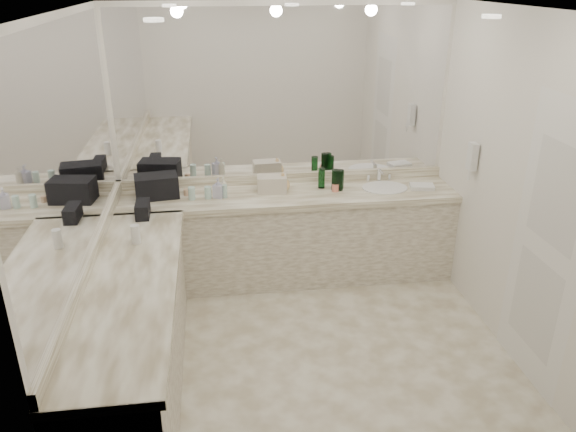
{
  "coord_description": "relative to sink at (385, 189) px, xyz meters",
  "views": [
    {
      "loc": [
        -0.67,
        -3.72,
        2.81
      ],
      "look_at": [
        -0.11,
        0.4,
        1.01
      ],
      "focal_mm": 35.0,
      "sensor_mm": 36.0,
      "label": 1
    }
  ],
  "objects": [
    {
      "name": "floor",
      "position": [
        -0.95,
        -1.2,
        -0.9
      ],
      "size": [
        3.2,
        3.2,
        0.0
      ],
      "primitive_type": "plane",
      "color": "beige",
      "rests_on": "ground"
    },
    {
      "name": "ceiling",
      "position": [
        -0.95,
        -1.2,
        1.71
      ],
      "size": [
        3.2,
        3.2,
        0.0
      ],
      "primitive_type": "plane",
      "color": "white",
      "rests_on": "floor"
    },
    {
      "name": "wall_back",
      "position": [
        -0.95,
        0.3,
        0.41
      ],
      "size": [
        3.2,
        0.02,
        2.6
      ],
      "primitive_type": "cube",
      "color": "silver",
      "rests_on": "floor"
    },
    {
      "name": "wall_left",
      "position": [
        -2.55,
        -1.2,
        0.41
      ],
      "size": [
        0.02,
        3.0,
        2.6
      ],
      "primitive_type": "cube",
      "color": "silver",
      "rests_on": "floor"
    },
    {
      "name": "wall_right",
      "position": [
        0.65,
        -1.2,
        0.41
      ],
      "size": [
        0.02,
        3.0,
        2.6
      ],
      "primitive_type": "cube",
      "color": "silver",
      "rests_on": "floor"
    },
    {
      "name": "vanity_back_base",
      "position": [
        -0.95,
        0.0,
        -0.48
      ],
      "size": [
        3.2,
        0.6,
        0.84
      ],
      "primitive_type": "cube",
      "color": "silver",
      "rests_on": "floor"
    },
    {
      "name": "vanity_back_top",
      "position": [
        -0.95,
        -0.01,
        -0.03
      ],
      "size": [
        3.2,
        0.64,
        0.06
      ],
      "primitive_type": "cube",
      "color": "white",
      "rests_on": "vanity_back_base"
    },
    {
      "name": "vanity_left_base",
      "position": [
        -2.25,
        -1.5,
        -0.48
      ],
      "size": [
        0.6,
        2.4,
        0.84
      ],
      "primitive_type": "cube",
      "color": "silver",
      "rests_on": "floor"
    },
    {
      "name": "vanity_left_top",
      "position": [
        -2.24,
        -1.5,
        -0.03
      ],
      "size": [
        0.64,
        2.42,
        0.06
      ],
      "primitive_type": "cube",
      "color": "white",
      "rests_on": "vanity_left_base"
    },
    {
      "name": "backsplash_back",
      "position": [
        -0.95,
        0.28,
        0.05
      ],
      "size": [
        3.2,
        0.04,
        0.1
      ],
      "primitive_type": "cube",
      "color": "white",
      "rests_on": "vanity_back_top"
    },
    {
      "name": "backsplash_left",
      "position": [
        -2.53,
        -1.2,
        0.05
      ],
      "size": [
        0.04,
        3.0,
        0.1
      ],
      "primitive_type": "cube",
      "color": "white",
      "rests_on": "vanity_left_top"
    },
    {
      "name": "mirror_back",
      "position": [
        -0.95,
        0.29,
        0.88
      ],
      "size": [
        3.12,
        0.01,
        1.55
      ],
      "primitive_type": "cube",
      "color": "white",
      "rests_on": "wall_back"
    },
    {
      "name": "mirror_left",
      "position": [
        -2.54,
        -1.2,
        0.88
      ],
      "size": [
        0.01,
        2.92,
        1.55
      ],
      "primitive_type": "cube",
      "color": "white",
      "rests_on": "wall_left"
    },
    {
      "name": "sink",
      "position": [
        0.0,
        0.0,
        0.0
      ],
      "size": [
        0.44,
        0.44,
        0.03
      ],
      "primitive_type": "cylinder",
      "color": "white",
      "rests_on": "vanity_back_top"
    },
    {
      "name": "faucet",
      "position": [
        0.0,
        0.21,
        0.07
      ],
      "size": [
        0.24,
        0.16,
        0.14
      ],
      "primitive_type": "cube",
      "color": "silver",
      "rests_on": "vanity_back_top"
    },
    {
      "name": "wall_phone",
      "position": [
        0.61,
        -0.5,
        0.46
      ],
      "size": [
        0.06,
        0.1,
        0.24
      ],
      "primitive_type": "cube",
      "color": "white",
      "rests_on": "wall_right"
    },
    {
      "name": "door",
      "position": [
        0.64,
        -1.7,
        0.16
      ],
      "size": [
        0.02,
        0.82,
        2.1
      ],
      "primitive_type": "cube",
      "color": "white",
      "rests_on": "wall_right"
    },
    {
      "name": "black_toiletry_bag",
      "position": [
        -2.16,
        0.07,
        0.12
      ],
      "size": [
        0.42,
        0.3,
        0.22
      ],
      "primitive_type": "cube",
      "rotation": [
        0.0,
        0.0,
        0.14
      ],
      "color": "black",
      "rests_on": "vanity_back_top"
    },
    {
      "name": "black_bag_spill",
      "position": [
        -2.25,
        -0.38,
        0.07
      ],
      "size": [
        0.12,
        0.25,
        0.13
      ],
      "primitive_type": "cube",
      "rotation": [
        0.0,
        0.0,
        0.02
      ],
      "color": "black",
      "rests_on": "vanity_left_top"
    },
    {
      "name": "cream_cosmetic_case",
      "position": [
        -1.09,
        0.06,
        0.08
      ],
      "size": [
        0.29,
        0.19,
        0.16
      ],
      "primitive_type": "cube",
      "rotation": [
        0.0,
        0.0,
        -0.07
      ],
      "color": "beige",
      "rests_on": "vanity_back_top"
    },
    {
      "name": "hand_towel",
      "position": [
        0.35,
        -0.06,
        0.02
      ],
      "size": [
        0.25,
        0.19,
        0.04
      ],
      "primitive_type": "cube",
      "rotation": [
        0.0,
        0.0,
        -0.2
      ],
      "color": "white",
      "rests_on": "vanity_back_top"
    },
    {
      "name": "lotion_left",
      "position": [
        -2.25,
        -0.91,
        0.08
      ],
      "size": [
        0.07,
        0.07,
        0.16
      ],
      "primitive_type": "cylinder",
      "color": "white",
      "rests_on": "vanity_left_top"
    },
    {
      "name": "soap_bottle_a",
      "position": [
        -1.55,
        0.01,
        0.1
      ],
      "size": [
        0.08,
        0.08,
        0.18
      ],
      "primitive_type": "imported",
      "rotation": [
        0.0,
        0.0,
        -0.22
      ],
      "color": "beige",
      "rests_on": "vanity_back_top"
    },
    {
      "name": "soap_bottle_b",
      "position": [
        -1.6,
        -0.03,
        0.1
      ],
      "size": [
        0.11,
        0.11,
        0.19
      ],
      "primitive_type": "imported",
      "rotation": [
        0.0,
        0.0,
        -0.4
      ],
      "color": "silver",
      "rests_on": "vanity_back_top"
    },
    {
      "name": "soap_bottle_c",
      "position": [
        -0.99,
        0.06,
        0.09
      ],
      "size": [
        0.16,
        0.16,
        0.18
      ],
      "primitive_type": "imported",
      "rotation": [
        0.0,
        0.0,
        -0.19
      ],
      "color": "#EBC17C",
      "rests_on": "vanity_back_top"
    },
    {
      "name": "green_bottle_0",
      "position": [
        -0.43,
        0.06,
        0.1
      ],
      "size": [
        0.06,
        0.06,
        0.18
      ],
      "primitive_type": "cylinder",
      "color": "#14501E",
      "rests_on": "vanity_back_top"
    },
    {
      "name": "green_bottle_1",
      "position": [
        -0.49,
        0.02,
        0.11
      ],
      "size": [
        0.07,
        0.07,
        0.2
      ],
      "primitive_type": "cylinder",
      "color": "#14501E",
      "rests_on": "vanity_back_top"
    },
    {
      "name": "green_bottle_2",
      "position": [
        -0.48,
        0.02,
        0.1
      ],
      "size": [
        0.07,
        0.07,
        0.19
      ],
      "primitive_type": "cylinder",
      "color": "#14501E",
      "rests_on": "vanity_back_top"
    },
    {
      "name": "green_bottle_3",
      "position": [
        -0.45,
        0.01,
        0.1
      ],
      "size": [
        0.07,
        0.07,
        0.2
      ],
      "primitive_type": "cylinder",
      "color": "#14501E",
      "rests_on": "vanity_back_top"
    },
    {
      "name": "green_bottle_4",
      "position": [
        -0.61,
        0.1,
        0.1
      ],
      "size": [
        0.07,
        0.07,
        0.2
      ],
      "primitive_type": "cylinder",
      "color": "#14501E",
      "rests_on": "vanity_back_top"
    },
    {
      "name": "amenity_bottle_0",
      "position": [
        -1.7,
        -0.04,
        0.06
      ],
      "size": [
        0.06,
        0.06,
        0.11
      ],
      "primitive_type": "cylinder",
      "color": "silver",
      "rests_on": "vanity_back_top"
    },
    {
      "name": "amenity_bottle_1",
      "position": [
        -1.9,
        0.07,
        0.04
      ],
      "size": [
        0.05,
        0.05,
        0.06
      ],
      "primitive_type": "cylinder",
      "color": "#E0B28C",
      "rests_on": "vanity_back_top"
    },
    {
      "name": "amenity_bottle_2",
      "position": [
        -1.84,
        -0.05,
        0.07
      ],
      "size": [
        0.06,
        0.06,
        0.12
      ],
      "primitive_type": "cylinder",
      "color": "silver",
      "rests_on": "vanity_back_top"
    },
    {
      "name": "amenity_bottle_3",
      "position": [
        -0.49,
        -0.02,
        0.04
      ],
      "size": [
        0.06,
        0.06,
        0.07
      ],
      "primitive_type": "cylinder",
      "color": "#E57F66",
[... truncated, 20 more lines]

